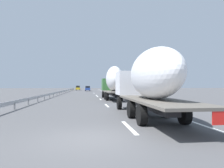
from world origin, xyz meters
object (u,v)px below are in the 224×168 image
(car_yellow_coupe, at_px, (78,88))
(road_sign, at_px, (117,84))
(car_blue_sedan, at_px, (88,88))
(truck_trailing, at_px, (148,79))
(truck_lead, at_px, (113,81))

(car_yellow_coupe, relative_size, road_sign, 1.35)
(car_blue_sedan, height_order, road_sign, road_sign)
(road_sign, bearing_deg, car_yellow_coupe, 12.88)
(truck_trailing, bearing_deg, car_yellow_coupe, 5.34)
(truck_lead, relative_size, car_yellow_coupe, 2.90)
(truck_trailing, bearing_deg, truck_lead, 0.00)
(car_yellow_coupe, bearing_deg, road_sign, -167.12)
(truck_trailing, height_order, car_yellow_coupe, truck_trailing)
(truck_trailing, distance_m, car_blue_sedan, 65.58)
(truck_trailing, relative_size, car_yellow_coupe, 2.86)
(car_yellow_coupe, xyz_separation_m, road_sign, (-46.33, -10.59, 1.34))
(truck_lead, xyz_separation_m, road_sign, (16.70, -3.10, -0.23))
(car_blue_sedan, relative_size, road_sign, 1.42)
(car_yellow_coupe, bearing_deg, truck_trailing, -174.66)
(truck_lead, xyz_separation_m, car_yellow_coupe, (63.03, 7.49, -1.57))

